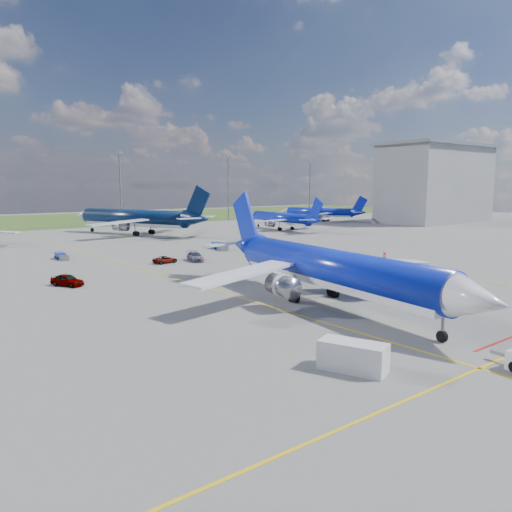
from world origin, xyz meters
TOP-DOWN VIEW (x-y plane):
  - ground at (0.00, 0.00)m, footprint 400.00×400.00m
  - taxiway_lines at (0.17, 27.70)m, footprint 60.25×160.00m
  - floodlight_masts at (10.00, 110.00)m, footprint 202.20×0.50m
  - terminal_building at (120.00, 60.00)m, footprint 42.00×22.00m
  - warning_post at (26.00, 8.00)m, footprint 0.50×0.50m
  - bg_jet_n at (21.55, 81.98)m, footprint 49.76×55.69m
  - bg_jet_ne at (60.06, 69.83)m, footprint 29.30×36.88m
  - bg_jet_ene at (93.67, 88.04)m, footprint 36.72×40.71m
  - main_airliner at (5.33, -1.10)m, footprint 38.39×46.96m
  - uld_container at (17.64, -4.77)m, footprint 1.79×2.23m
  - service_van at (-7.02, -14.94)m, footprint 3.46×4.87m
  - service_car_a at (-12.97, 25.70)m, footprint 3.56×4.68m
  - service_car_b at (5.24, 34.73)m, footprint 4.20×2.25m
  - service_car_c at (10.22, 33.81)m, footprint 3.38×5.36m
  - baggage_tug_w at (21.94, 17.92)m, footprint 1.61×5.51m
  - baggage_tug_c at (-6.47, 49.39)m, footprint 1.54×4.71m
  - baggage_tug_e at (21.76, 43.86)m, footprint 2.73×5.78m

SIDE VIEW (x-z plane):
  - ground at x=0.00m, z-range 0.00..0.00m
  - bg_jet_n at x=21.55m, z-range -6.00..6.00m
  - bg_jet_ne at x=60.06m, z-range -4.56..4.56m
  - bg_jet_ene at x=93.67m, z-range -4.36..4.36m
  - main_airliner at x=5.33m, z-range -5.59..5.59m
  - taxiway_lines at x=0.17m, z-range 0.00..0.02m
  - baggage_tug_c at x=-6.47m, z-range -0.03..1.01m
  - service_car_b at x=5.24m, z-range 0.00..1.12m
  - baggage_tug_w at x=21.94m, z-range -0.04..1.19m
  - baggage_tug_e at x=21.76m, z-range -0.04..1.22m
  - service_car_c at x=10.22m, z-range 0.00..1.45m
  - service_car_a at x=-12.97m, z-range 0.00..1.49m
  - uld_container at x=17.64m, z-range 0.00..1.76m
  - service_van at x=-7.02m, z-range 0.00..1.96m
  - warning_post at x=26.00m, z-range 0.00..3.00m
  - floodlight_masts at x=10.00m, z-range 1.21..23.91m
  - terminal_building at x=120.00m, z-range 0.07..26.07m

